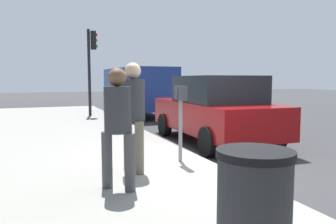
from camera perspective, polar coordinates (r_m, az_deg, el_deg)
The scene contains 9 objects.
ground_plane at distance 6.37m, azimuth 7.54°, elevation -9.74°, with size 80.00×80.00×0.00m, color #38383A.
sidewalk_slab at distance 5.60m, azimuth -21.00°, elevation -11.46°, with size 28.00×6.00×0.15m, color gray.
parking_meter at distance 6.15m, azimuth 2.17°, elevation 0.79°, with size 0.36×0.12×1.41m.
pedestrian_at_meter at distance 5.50m, azimuth -6.00°, elevation 0.76°, with size 0.53×0.39×1.80m.
pedestrian_bystander at distance 4.61m, azimuth -8.61°, elevation -1.32°, with size 0.41×0.41×1.69m.
parked_sedan_near at distance 8.85m, azimuth 7.99°, elevation 0.47°, with size 4.45×2.06×1.77m.
parked_van_far at distance 15.49m, azimuth -5.23°, elevation 4.04°, with size 5.25×2.23×2.18m.
traffic_signal at distance 14.47m, azimuth -12.98°, elevation 9.04°, with size 0.24×0.44×3.60m.
trash_bin at distance 2.73m, azimuth 14.45°, elevation -16.66°, with size 0.59×0.59×1.01m.
Camera 1 is at (-5.36, 3.00, 1.69)m, focal length 35.60 mm.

